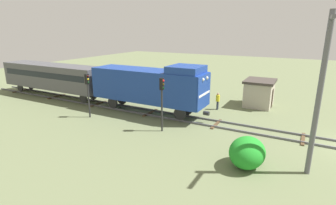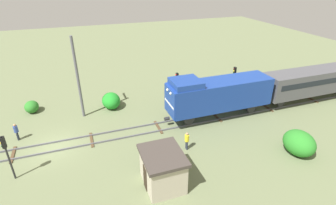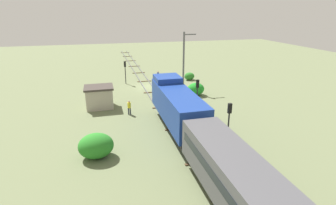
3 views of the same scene
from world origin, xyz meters
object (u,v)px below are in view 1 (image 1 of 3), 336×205
object	(u,v)px
passenger_car_leading	(53,76)
worker_by_signal	(218,100)
catenary_mast	(320,94)
locomotive	(150,85)
traffic_signal_mid	(162,95)
traffic_signal_far	(88,87)
relay_hut	(259,93)

from	to	relation	value
passenger_car_leading	worker_by_signal	xyz separation A→B (m)	(4.20, -18.58, -1.53)
catenary_mast	worker_by_signal	bearing A→B (deg)	41.45
locomotive	passenger_car_leading	world-z (taller)	locomotive
traffic_signal_mid	traffic_signal_far	size ratio (longest dim) A/B	1.06
locomotive	relay_hut	bearing A→B (deg)	-48.85
passenger_car_leading	traffic_signal_mid	xyz separation A→B (m)	(-3.40, -16.56, 0.41)
worker_by_signal	locomotive	bearing A→B (deg)	64.53
locomotive	worker_by_signal	size ratio (longest dim) A/B	6.82
locomotive	catenary_mast	bearing A→B (deg)	-110.65
catenary_mast	relay_hut	xyz separation A→B (m)	(12.56, 4.84, -3.19)
worker_by_signal	relay_hut	world-z (taller)	relay_hut
traffic_signal_far	worker_by_signal	world-z (taller)	traffic_signal_far
passenger_car_leading	traffic_signal_far	xyz separation A→B (m)	(-3.60, -9.12, 0.25)
passenger_car_leading	catenary_mast	xyz separation A→B (m)	(-5.06, -26.76, 2.06)
locomotive	traffic_signal_mid	distance (m)	4.69
traffic_signal_mid	passenger_car_leading	bearing A→B (deg)	78.40
catenary_mast	relay_hut	bearing A→B (deg)	21.08
passenger_car_leading	catenary_mast	bearing A→B (deg)	-100.70
locomotive	catenary_mast	xyz separation A→B (m)	(-5.06, -13.42, 1.81)
locomotive	traffic_signal_far	world-z (taller)	locomotive
traffic_signal_far	relay_hut	bearing A→B (deg)	-49.06
traffic_signal_mid	worker_by_signal	bearing A→B (deg)	-14.88
worker_by_signal	relay_hut	xyz separation A→B (m)	(3.30, -3.34, 0.40)
passenger_car_leading	relay_hut	bearing A→B (deg)	-71.11
worker_by_signal	relay_hut	bearing A→B (deg)	-109.46
passenger_car_leading	traffic_signal_far	bearing A→B (deg)	-111.54
traffic_signal_mid	worker_by_signal	distance (m)	8.10
locomotive	catenary_mast	size ratio (longest dim) A/B	1.34
locomotive	relay_hut	xyz separation A→B (m)	(7.50, -8.58, -1.38)
traffic_signal_far	locomotive	bearing A→B (deg)	-49.50
traffic_signal_far	worker_by_signal	distance (m)	12.39
traffic_signal_mid	traffic_signal_far	bearing A→B (deg)	91.54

